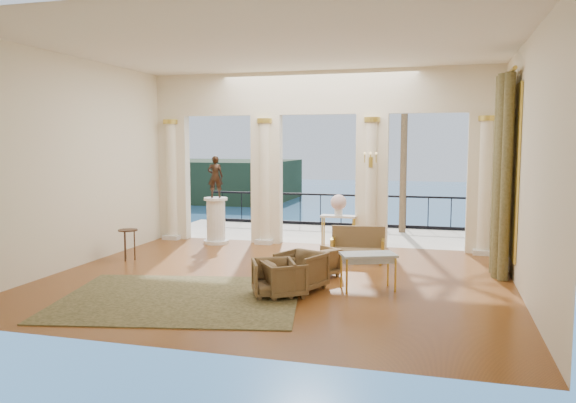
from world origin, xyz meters
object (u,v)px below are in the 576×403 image
(settee, at_px, (358,245))
(armchair_c, at_px, (320,260))
(armchair_b, at_px, (301,269))
(pedestal, at_px, (216,221))
(console_table, at_px, (338,221))
(armchair_d, at_px, (284,277))
(side_table, at_px, (128,234))
(game_table, at_px, (368,257))
(statue, at_px, (215,177))
(armchair_a, at_px, (273,276))

(settee, bearing_deg, armchair_c, -113.73)
(armchair_b, distance_m, pedestal, 5.22)
(armchair_c, xyz_separation_m, console_table, (-0.19, 3.09, 0.38))
(armchair_d, xyz_separation_m, console_table, (0.10, 4.75, 0.35))
(side_table, bearing_deg, console_table, 32.11)
(armchair_d, distance_m, game_table, 1.62)
(side_table, bearing_deg, armchair_c, -4.41)
(game_table, height_order, side_table, side_table)
(game_table, bearing_deg, console_table, 85.39)
(armchair_d, distance_m, pedestal, 5.54)
(statue, bearing_deg, armchair_b, 114.82)
(statue, bearing_deg, settee, 146.57)
(armchair_c, distance_m, side_table, 4.58)
(armchair_b, xyz_separation_m, game_table, (1.18, 0.32, 0.22))
(armchair_d, xyz_separation_m, pedestal, (-3.16, 4.54, 0.25))
(armchair_a, height_order, pedestal, pedestal)
(armchair_b, distance_m, statue, 5.40)
(armchair_c, bearing_deg, console_table, -140.95)
(armchair_a, bearing_deg, armchair_d, -12.33)
(console_table, bearing_deg, pedestal, -175.79)
(settee, height_order, side_table, settee)
(armchair_d, distance_m, settee, 3.32)
(armchair_a, height_order, settee, settee)
(armchair_a, bearing_deg, console_table, 62.25)
(armchair_b, distance_m, armchair_d, 0.57)
(game_table, distance_m, console_table, 4.10)
(armchair_c, xyz_separation_m, statue, (-3.45, 2.88, 1.47))
(settee, relative_size, pedestal, 1.00)
(game_table, xyz_separation_m, statue, (-4.51, 3.69, 1.18))
(settee, xyz_separation_m, statue, (-3.99, 1.33, 1.39))
(armchair_a, xyz_separation_m, pedestal, (-2.98, 4.58, 0.23))
(pedestal, distance_m, console_table, 3.27)
(armchair_c, relative_size, statue, 0.58)
(armchair_a, height_order, armchair_c, armchair_a)
(statue, bearing_deg, game_table, 125.76)
(armchair_a, height_order, console_table, console_table)
(armchair_b, relative_size, game_table, 0.69)
(game_table, bearing_deg, armchair_d, -170.16)
(armchair_a, xyz_separation_m, armchair_d, (0.18, 0.04, -0.01))
(armchair_c, distance_m, game_table, 1.37)
(settee, xyz_separation_m, side_table, (-5.09, -1.20, 0.22))
(armchair_a, relative_size, game_table, 0.65)
(armchair_a, height_order, side_table, armchair_a)
(console_table, bearing_deg, armchair_c, -85.97)
(pedestal, bearing_deg, armchair_d, -55.15)
(settee, relative_size, game_table, 1.11)
(armchair_a, distance_m, statue, 5.65)
(armchair_c, height_order, statue, statue)
(armchair_a, height_order, armchair_b, armchair_b)
(game_table, height_order, statue, statue)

